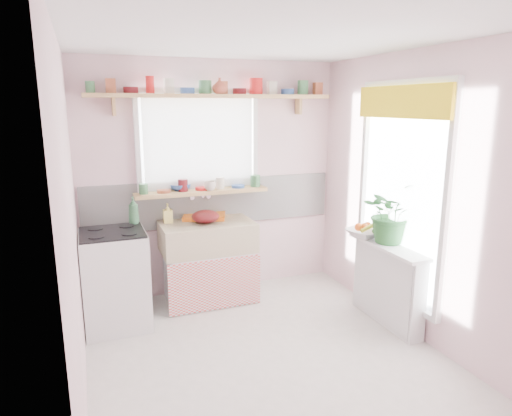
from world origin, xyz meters
name	(u,v)px	position (x,y,z in m)	size (l,w,h in m)	color
room	(298,174)	(0.66, 0.86, 1.37)	(3.20, 3.20, 3.20)	silver
sink_unit	(208,261)	(-0.15, 1.29, 0.43)	(0.95, 0.65, 1.11)	white
cooker	(115,279)	(-1.10, 1.05, 0.46)	(0.58, 0.58, 0.93)	white
radiator_ledge	(388,283)	(1.30, 0.20, 0.40)	(0.22, 0.95, 0.78)	white
windowsill	(202,192)	(-0.15, 1.48, 1.14)	(1.40, 0.22, 0.04)	tan
pine_shelf	(214,96)	(0.00, 1.47, 2.12)	(2.52, 0.24, 0.04)	tan
shelf_crockery	(214,88)	(0.00, 1.47, 2.20)	(2.47, 0.11, 0.12)	#3F7F4C
sill_crockery	(200,185)	(-0.17, 1.48, 1.22)	(1.35, 0.11, 0.12)	#3F7F4C
dish_tray	(204,216)	(-0.13, 1.50, 0.87)	(0.44, 0.33, 0.04)	orange
colander	(205,217)	(-0.16, 1.30, 0.91)	(0.29, 0.29, 0.13)	#520E10
jade_plant	(390,212)	(1.33, 0.27, 1.06)	(0.51, 0.45, 0.57)	#27622C
fruit_bowl	(364,233)	(1.21, 0.50, 0.81)	(0.32, 0.32, 0.08)	silver
herb_pot	(375,225)	(1.33, 0.49, 0.88)	(0.11, 0.08, 0.21)	#285D25
soap_bottle_sink	(168,213)	(-0.53, 1.44, 0.95)	(0.09, 0.09, 0.20)	#F2DF6B
sill_cup	(210,186)	(-0.08, 1.42, 1.21)	(0.12, 0.12, 0.10)	beige
sill_bowl	(180,187)	(-0.37, 1.54, 1.19)	(0.22, 0.22, 0.07)	#2E5297
shelf_vase	(220,86)	(0.04, 1.41, 2.22)	(0.15, 0.15, 0.16)	#A04531
cooker_bottle	(133,210)	(-0.88, 1.27, 1.05)	(0.10, 0.10, 0.26)	#397348
fruit	(364,227)	(1.22, 0.50, 0.88)	(0.20, 0.14, 0.10)	#FF5D15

